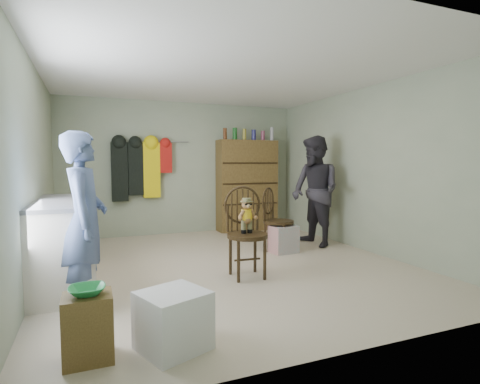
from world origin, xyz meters
name	(u,v)px	position (x,y,z in m)	size (l,w,h in m)	color
ground_plane	(228,265)	(0.00, 0.00, 0.00)	(5.00, 5.00, 0.00)	beige
room_walls	(215,147)	(0.00, 0.53, 1.58)	(5.00, 5.00, 5.00)	#A3AE92
counter	(66,241)	(-1.95, 0.00, 0.47)	(0.64, 1.86, 0.94)	silver
stool	(88,328)	(-1.72, -1.91, 0.23)	(0.32, 0.28, 0.46)	brown
bowl	(87,291)	(-1.72, -1.91, 0.49)	(0.24, 0.24, 0.06)	green
plastic_tub	(173,320)	(-1.15, -1.97, 0.21)	(0.44, 0.42, 0.42)	white
chair_front	(246,225)	(0.03, -0.54, 0.62)	(0.51, 0.51, 1.07)	#302210
chair_far	(275,217)	(0.94, 0.47, 0.53)	(0.61, 0.61, 0.98)	#302210
striped_bag	(284,239)	(1.01, 0.33, 0.20)	(0.39, 0.30, 0.41)	#E57A72
person_left	(85,221)	(-1.73, -0.90, 0.82)	(0.60, 0.39, 1.64)	#4B5D8A
person_right	(315,191)	(1.71, 0.56, 0.90)	(0.87, 0.68, 1.79)	#2D2B33
dresser	(247,185)	(1.25, 2.30, 0.91)	(1.20, 0.39, 2.06)	brown
coat_rack	(140,169)	(-0.83, 2.38, 1.25)	(1.42, 0.12, 1.09)	#99999E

